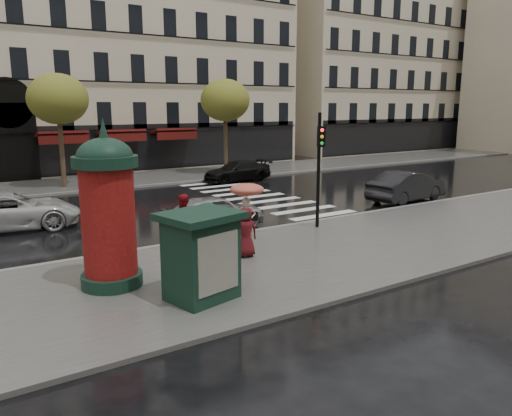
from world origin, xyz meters
TOP-DOWN VIEW (x-y plane):
  - ground at (0.00, 0.00)m, footprint 160.00×160.00m
  - near_sidewalk at (0.00, -0.50)m, footprint 90.00×7.00m
  - far_sidewalk at (0.00, 19.00)m, footprint 90.00×6.00m
  - near_kerb at (0.00, 3.00)m, footprint 90.00×0.25m
  - far_kerb at (0.00, 16.00)m, footprint 90.00×0.25m
  - zebra_crossing at (6.00, 9.60)m, footprint 3.60×11.75m
  - bldg_far_corner at (6.00, 30.00)m, footprint 26.00×14.00m
  - bldg_far_right at (34.00, 30.00)m, footprint 24.00×14.00m
  - tree_far_left at (-2.00, 18.00)m, footprint 3.40×3.40m
  - tree_far_right at (9.00, 18.00)m, footprint 3.40×3.40m
  - woman_umbrella at (0.29, 1.40)m, footprint 1.15×1.15m
  - woman_red at (-1.64, 2.40)m, footprint 1.07×0.97m
  - man_burgundy at (-0.46, 0.30)m, footprint 0.85×0.62m
  - morris_column at (-4.81, 0.05)m, footprint 1.64×1.64m
  - traffic_light at (3.97, 2.03)m, footprint 0.33×0.44m
  - newsstand at (-3.24, -2.08)m, footprint 2.10×1.89m
  - car_silver at (0.63, 4.42)m, footprint 4.19×1.85m
  - car_darkgrey at (11.71, 4.20)m, footprint 4.90×2.15m
  - car_white at (-6.15, 8.79)m, footprint 5.63×3.08m
  - car_black at (8.12, 15.00)m, footprint 4.57×1.91m

SIDE VIEW (x-z plane):
  - ground at x=0.00m, z-range 0.00..0.00m
  - zebra_crossing at x=6.00m, z-range 0.00..0.01m
  - near_sidewalk at x=0.00m, z-range 0.00..0.12m
  - far_sidewalk at x=0.00m, z-range 0.00..0.12m
  - near_kerb at x=0.00m, z-range 0.00..0.14m
  - far_kerb at x=0.00m, z-range 0.00..0.14m
  - car_black at x=8.12m, z-range 0.00..1.32m
  - car_silver at x=0.63m, z-range 0.00..1.40m
  - car_white at x=-6.15m, z-range 0.00..1.49m
  - car_darkgrey at x=11.71m, z-range 0.00..1.57m
  - man_burgundy at x=-0.46m, z-range 0.12..1.71m
  - woman_red at x=-1.64m, z-range 0.12..1.93m
  - newsstand at x=-3.24m, z-range 0.15..2.33m
  - woman_umbrella at x=0.29m, z-range 0.47..2.68m
  - morris_column at x=-4.81m, z-range 0.03..4.43m
  - traffic_light at x=3.97m, z-range 0.59..5.03m
  - tree_far_left at x=-2.00m, z-range 1.85..8.49m
  - tree_far_right at x=9.00m, z-range 1.85..8.49m
  - bldg_far_corner at x=6.00m, z-range -0.14..22.76m
  - bldg_far_right at x=34.00m, z-range -0.14..22.76m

